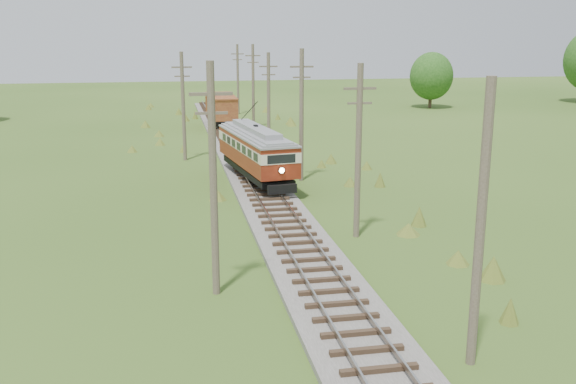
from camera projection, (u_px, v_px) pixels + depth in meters
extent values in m
cube|color=#605B54|center=(250.00, 172.00, 46.95)|extent=(3.60, 96.00, 0.25)
cube|color=#726659|center=(240.00, 167.00, 46.73)|extent=(0.08, 96.00, 0.17)
cube|color=#726659|center=(260.00, 166.00, 46.99)|extent=(0.08, 96.00, 0.17)
cube|color=#2D2116|center=(250.00, 169.00, 46.90)|extent=(2.40, 96.00, 0.16)
cube|color=black|center=(256.00, 170.00, 43.56)|extent=(3.56, 10.19, 0.41)
cube|color=maroon|center=(256.00, 156.00, 43.34)|extent=(4.06, 11.10, 0.99)
cube|color=beige|center=(256.00, 145.00, 43.15)|extent=(4.10, 11.16, 0.63)
cube|color=black|center=(256.00, 145.00, 43.15)|extent=(4.05, 10.68, 0.50)
cube|color=maroon|center=(256.00, 138.00, 43.04)|extent=(4.06, 11.10, 0.27)
cube|color=gray|center=(256.00, 134.00, 42.97)|extent=(4.13, 11.22, 0.34)
cube|color=gray|center=(256.00, 129.00, 42.89)|extent=(2.29, 8.22, 0.36)
sphere|color=#FFF2BF|center=(282.00, 170.00, 38.25)|extent=(0.33, 0.33, 0.33)
cylinder|color=black|center=(249.00, 111.00, 44.14)|extent=(0.66, 4.18, 1.74)
cylinder|color=black|center=(264.00, 184.00, 39.59)|extent=(0.21, 0.73, 0.72)
cylinder|color=black|center=(285.00, 182.00, 40.01)|extent=(0.21, 0.73, 0.72)
cylinder|color=black|center=(232.00, 160.00, 47.13)|extent=(0.21, 0.73, 0.72)
cylinder|color=black|center=(250.00, 159.00, 47.55)|extent=(0.21, 0.73, 0.72)
cube|color=black|center=(221.00, 119.00, 69.76)|extent=(2.29, 7.84, 0.54)
cube|color=maroon|center=(221.00, 106.00, 69.43)|extent=(2.85, 8.71, 2.18)
cube|color=maroon|center=(221.00, 96.00, 69.16)|extent=(2.91, 8.89, 0.13)
cylinder|color=black|center=(216.00, 122.00, 67.11)|extent=(0.13, 0.87, 0.87)
cylinder|color=black|center=(231.00, 121.00, 67.40)|extent=(0.13, 0.87, 0.87)
cylinder|color=black|center=(212.00, 116.00, 72.09)|extent=(0.13, 0.87, 0.87)
cylinder|color=black|center=(227.00, 115.00, 72.38)|extent=(0.13, 0.87, 0.87)
cone|color=gray|center=(257.00, 133.00, 61.64)|extent=(3.45, 3.45, 1.29)
cone|color=gray|center=(268.00, 137.00, 60.84)|extent=(1.94, 1.94, 0.75)
cylinder|color=brown|center=(480.00, 228.00, 18.82)|extent=(0.30, 0.30, 8.80)
cylinder|color=brown|center=(358.00, 153.00, 31.28)|extent=(0.30, 0.30, 8.60)
cube|color=brown|center=(360.00, 89.00, 30.54)|extent=(1.60, 0.12, 0.12)
cube|color=brown|center=(360.00, 103.00, 30.71)|extent=(1.20, 0.10, 0.10)
cylinder|color=brown|center=(301.00, 116.00, 43.62)|extent=(0.30, 0.30, 9.00)
cube|color=brown|center=(302.00, 67.00, 42.83)|extent=(1.60, 0.12, 0.12)
cube|color=brown|center=(302.00, 77.00, 42.99)|extent=(1.20, 0.10, 0.10)
cylinder|color=brown|center=(269.00, 101.00, 56.05)|extent=(0.30, 0.30, 8.40)
cube|color=brown|center=(268.00, 66.00, 55.34)|extent=(1.60, 0.12, 0.12)
cube|color=brown|center=(268.00, 75.00, 55.50)|extent=(1.20, 0.10, 0.10)
cylinder|color=brown|center=(253.00, 87.00, 68.47)|extent=(0.30, 0.30, 8.90)
cube|color=brown|center=(253.00, 56.00, 67.69)|extent=(1.60, 0.12, 0.12)
cube|color=brown|center=(253.00, 62.00, 67.86)|extent=(1.20, 0.10, 0.10)
cylinder|color=brown|center=(238.00, 79.00, 80.86)|extent=(0.30, 0.30, 8.70)
cube|color=brown|center=(237.00, 54.00, 80.10)|extent=(1.60, 0.12, 0.12)
cube|color=brown|center=(237.00, 60.00, 80.27)|extent=(1.20, 0.10, 0.10)
cylinder|color=brown|center=(213.00, 182.00, 24.16)|extent=(0.30, 0.30, 9.00)
cube|color=brown|center=(211.00, 94.00, 23.37)|extent=(1.60, 0.12, 0.12)
cube|color=brown|center=(211.00, 113.00, 23.53)|extent=(1.20, 0.10, 0.10)
cylinder|color=brown|center=(183.00, 107.00, 50.86)|extent=(0.30, 0.30, 8.60)
cube|color=brown|center=(182.00, 67.00, 50.12)|extent=(1.60, 0.12, 0.12)
cube|color=brown|center=(182.00, 76.00, 50.28)|extent=(1.20, 0.10, 0.10)
cylinder|color=#38281C|center=(430.00, 99.00, 88.34)|extent=(0.50, 0.50, 2.52)
ellipsoid|color=#1B4514|center=(431.00, 76.00, 87.61)|extent=(5.88, 5.88, 6.47)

